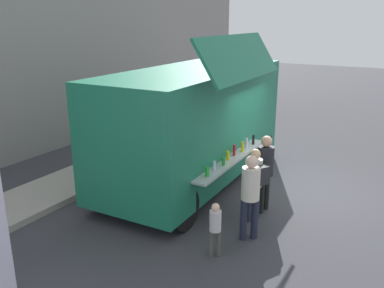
# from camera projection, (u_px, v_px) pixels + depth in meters

# --- Properties ---
(ground_plane) EXTENTS (60.00, 60.00, 0.00)m
(ground_plane) POSITION_uv_depth(u_px,v_px,m) (297.00, 190.00, 10.28)
(ground_plane) COLOR #38383D
(food_truck_main) EXTENTS (6.32, 3.12, 3.82)m
(food_truck_main) POSITION_uv_depth(u_px,v_px,m) (195.00, 122.00, 10.42)
(food_truck_main) COLOR #1A6F4F
(food_truck_main) RESTS_ON ground
(trash_bin) EXTENTS (0.60, 0.60, 1.03)m
(trash_bin) POSITION_uv_depth(u_px,v_px,m) (197.00, 120.00, 15.26)
(trash_bin) COLOR #2F6134
(trash_bin) RESTS_ON ground
(customer_front_ordering) EXTENTS (0.58, 0.36, 1.75)m
(customer_front_ordering) POSITION_uv_depth(u_px,v_px,m) (265.00, 167.00, 8.89)
(customer_front_ordering) COLOR black
(customer_front_ordering) RESTS_ON ground
(customer_mid_with_backpack) EXTENTS (0.44, 0.52, 1.60)m
(customer_mid_with_backpack) POSITION_uv_depth(u_px,v_px,m) (255.00, 178.00, 8.47)
(customer_mid_with_backpack) COLOR #1F2535
(customer_mid_with_backpack) RESTS_ON ground
(customer_rear_waiting) EXTENTS (0.35, 0.35, 1.72)m
(customer_rear_waiting) POSITION_uv_depth(u_px,v_px,m) (250.00, 190.00, 7.72)
(customer_rear_waiting) COLOR #1D2235
(customer_rear_waiting) RESTS_ON ground
(child_near_queue) EXTENTS (0.21, 0.21, 1.05)m
(child_near_queue) POSITION_uv_depth(u_px,v_px,m) (215.00, 225.00, 7.26)
(child_near_queue) COLOR #494B41
(child_near_queue) RESTS_ON ground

